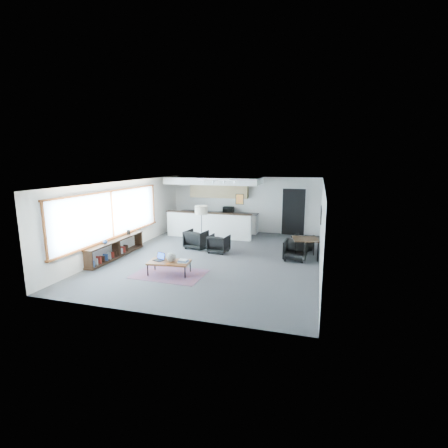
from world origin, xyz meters
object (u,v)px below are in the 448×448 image
(book_stack, at_px, (183,261))
(microwave, at_px, (228,209))
(laptop, at_px, (160,258))
(dining_table, at_px, (305,240))
(floor_lamp, at_px, (201,212))
(dining_chair_far, at_px, (302,243))
(coffee_table, at_px, (169,262))
(armchair_right, at_px, (219,243))
(dining_chair_near, at_px, (295,251))
(armchair_left, at_px, (196,238))
(ceramic_pot, at_px, (171,257))

(book_stack, bearing_deg, microwave, 93.25)
(laptop, bearing_deg, dining_table, 54.58)
(laptop, distance_m, floor_lamp, 3.06)
(microwave, bearing_deg, book_stack, -91.07)
(dining_table, distance_m, microwave, 5.02)
(dining_table, relative_size, dining_chair_far, 1.66)
(coffee_table, distance_m, armchair_right, 2.75)
(floor_lamp, height_order, dining_chair_near, floor_lamp)
(dining_table, bearing_deg, armchair_left, 177.58)
(laptop, xyz_separation_m, armchair_left, (0.02, 2.94, -0.07))
(ceramic_pot, xyz_separation_m, floor_lamp, (-0.12, 2.93, 0.92))
(armchair_right, bearing_deg, book_stack, 89.94)
(laptop, bearing_deg, armchair_left, 110.12)
(ceramic_pot, height_order, book_stack, ceramic_pot)
(coffee_table, bearing_deg, floor_lamp, 84.25)
(coffee_table, distance_m, dining_chair_near, 4.27)
(dining_table, bearing_deg, dining_chair_far, 98.06)
(laptop, height_order, ceramic_pot, ceramic_pot)
(book_stack, relative_size, microwave, 0.58)
(book_stack, xyz_separation_m, dining_table, (3.34, 2.79, 0.20))
(ceramic_pot, relative_size, dining_chair_near, 0.42)
(laptop, bearing_deg, microwave, 106.68)
(armchair_right, relative_size, dining_table, 0.74)
(floor_lamp, xyz_separation_m, dining_chair_near, (3.52, -0.43, -1.13))
(dining_chair_far, bearing_deg, ceramic_pot, 66.74)
(floor_lamp, bearing_deg, armchair_left, 164.91)
(coffee_table, xyz_separation_m, dining_table, (3.78, 2.82, 0.27))
(dining_table, relative_size, microwave, 1.95)
(armchair_left, xyz_separation_m, microwave, (0.39, 3.21, 0.71))
(ceramic_pot, bearing_deg, dining_table, 37.26)
(dining_table, bearing_deg, floor_lamp, 178.43)
(ceramic_pot, height_order, microwave, microwave)
(dining_chair_far, bearing_deg, coffee_table, 66.16)
(coffee_table, bearing_deg, dining_table, 29.90)
(ceramic_pot, xyz_separation_m, armchair_right, (0.63, 2.66, -0.17))
(coffee_table, distance_m, floor_lamp, 3.12)
(floor_lamp, height_order, dining_chair_far, floor_lamp)
(laptop, relative_size, book_stack, 1.28)
(armchair_left, xyz_separation_m, armchair_right, (1.01, -0.33, -0.03))
(dining_chair_far, bearing_deg, book_stack, 69.66)
(coffee_table, height_order, floor_lamp, floor_lamp)
(armchair_left, relative_size, dining_chair_near, 1.20)
(book_stack, relative_size, floor_lamp, 0.17)
(armchair_right, height_order, dining_chair_near, armchair_right)
(coffee_table, relative_size, book_stack, 4.48)
(armchair_left, bearing_deg, dining_table, -174.39)
(ceramic_pot, relative_size, armchair_left, 0.35)
(laptop, bearing_deg, dining_chair_near, 53.34)
(laptop, height_order, book_stack, laptop)
(coffee_table, height_order, dining_chair_far, dining_chair_far)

